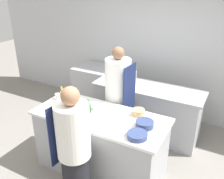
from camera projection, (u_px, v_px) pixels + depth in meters
ground_plane at (101, 168)px, 3.83m from camera, size 16.00×16.00×0.00m
wall_back at (155, 47)px, 4.95m from camera, size 8.00×0.06×2.80m
prep_counter at (101, 143)px, 3.63m from camera, size 1.89×0.81×0.93m
pass_counter at (147, 110)px, 4.51m from camera, size 1.93×0.65×0.93m
oven_range at (95, 86)px, 5.53m from camera, size 0.80×0.71×0.91m
chef_at_prep_near at (74, 151)px, 2.93m from camera, size 0.42×0.40×1.63m
chef_at_stove at (118, 100)px, 4.00m from camera, size 0.42×0.40×1.75m
bottle_olive_oil at (63, 108)px, 3.43m from camera, size 0.08×0.08×0.22m
bottle_vinegar at (88, 108)px, 3.48m from camera, size 0.08×0.08×0.19m
bottle_wine at (62, 96)px, 3.75m from camera, size 0.07×0.07×0.26m
bowl_mixing_large at (94, 106)px, 3.61m from camera, size 0.18×0.18×0.06m
bowl_prep_small at (138, 112)px, 3.43m from camera, size 0.17×0.17×0.09m
bowl_ceramic_blue at (145, 124)px, 3.16m from camera, size 0.23×0.23×0.08m
bowl_wooden_salad at (137, 135)px, 2.95m from camera, size 0.25×0.25×0.06m
cup at (58, 96)px, 3.88m from camera, size 0.09×0.09×0.09m
cutting_board at (115, 128)px, 3.15m from camera, size 0.35×0.24×0.01m
stockpot at (130, 77)px, 4.41m from camera, size 0.22×0.22×0.24m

